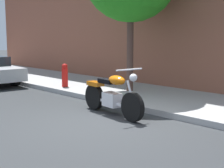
# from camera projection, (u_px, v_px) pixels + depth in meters

# --- Properties ---
(ground_plane) EXTENTS (60.00, 60.00, 0.00)m
(ground_plane) POSITION_uv_depth(u_px,v_px,m) (105.00, 124.00, 7.22)
(ground_plane) COLOR #303335
(sidewalk) EXTENTS (25.64, 2.95, 0.14)m
(sidewalk) POSITION_uv_depth(u_px,v_px,m) (183.00, 102.00, 9.14)
(sidewalk) COLOR #A1A1A1
(sidewalk) RESTS_ON ground
(motorcycle) EXTENTS (2.12, 0.71, 1.14)m
(motorcycle) POSITION_uv_depth(u_px,v_px,m) (112.00, 96.00, 7.93)
(motorcycle) COLOR black
(motorcycle) RESTS_ON ground
(fire_hydrant) EXTENTS (0.20, 0.20, 0.91)m
(fire_hydrant) POSITION_uv_depth(u_px,v_px,m) (65.00, 77.00, 11.23)
(fire_hydrant) COLOR red
(fire_hydrant) RESTS_ON ground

